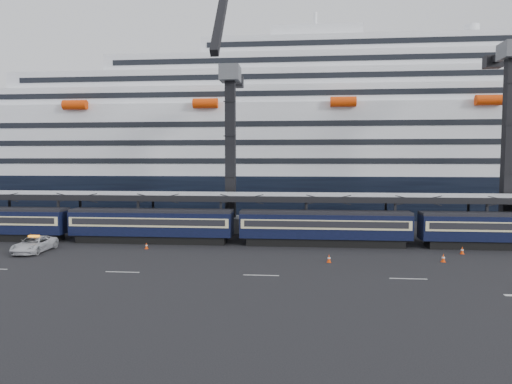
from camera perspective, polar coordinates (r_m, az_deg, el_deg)
ground at (r=43.90m, az=19.87°, el=-8.90°), size 260.00×260.00×0.00m
train at (r=52.32m, az=12.22°, el=-4.24°), size 133.05×3.00×4.05m
canopy at (r=56.65m, az=16.45°, el=-0.59°), size 130.00×6.25×5.53m
cruise_ship at (r=88.00m, az=11.82°, el=5.69°), size 214.09×28.84×34.00m
crane_dark_near at (r=60.72m, az=-3.27°, el=6.17°), size 4.50×17.75×35.08m
crane_dark_mid at (r=64.56m, az=29.24°, el=6.81°), size 4.50×18.24×39.64m
pickup_truck at (r=53.40m, az=-25.98°, el=-5.91°), size 2.88×5.90×1.62m
traffic_cone_b at (r=51.27m, az=-13.54°, el=-6.54°), size 0.35×0.35×0.70m
traffic_cone_c at (r=43.94m, az=9.11°, el=-8.18°), size 0.39×0.39×0.79m
traffic_cone_d at (r=51.71m, az=24.38°, el=-6.65°), size 0.39×0.39×0.79m
traffic_cone_e at (r=47.01m, az=22.37°, el=-7.61°), size 0.41×0.41×0.81m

